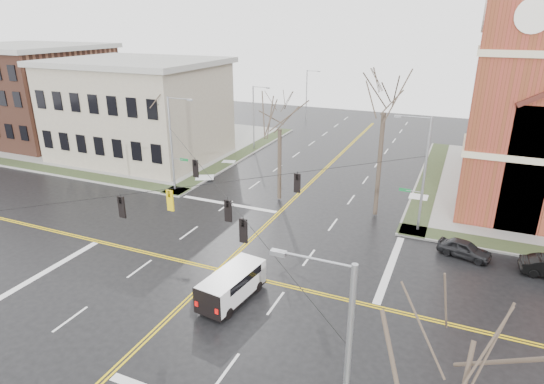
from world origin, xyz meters
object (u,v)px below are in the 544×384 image
at_px(signal_pole_se, 341,377).
at_px(cargo_van, 234,282).
at_px(tree_ne, 384,105).
at_px(tree_nw_far, 165,101).
at_px(streetlight_north_a, 255,115).
at_px(signal_pole_ne, 422,172).
at_px(streetlight_north_b, 307,93).
at_px(parked_car_a, 464,249).
at_px(signal_pole_nw, 173,142).
at_px(tree_nw_near, 280,124).

distance_m(signal_pole_se, cargo_van, 13.18).
bearing_deg(tree_ne, tree_nw_far, 177.58).
xyz_separation_m(streetlight_north_a, tree_ne, (18.43, -14.81, 4.97)).
height_order(signal_pole_ne, streetlight_north_a, signal_pole_ne).
relative_size(signal_pole_ne, streetlight_north_b, 1.12).
relative_size(signal_pole_ne, tree_ne, 0.69).
xyz_separation_m(parked_car_a, tree_ne, (-7.22, 4.67, 8.82)).
xyz_separation_m(signal_pole_nw, tree_nw_far, (-2.37, 2.59, 3.29)).
relative_size(signal_pole_nw, tree_nw_near, 0.92).
bearing_deg(signal_pole_nw, signal_pole_se, -45.45).
height_order(signal_pole_ne, signal_pole_nw, same).
xyz_separation_m(signal_pole_se, tree_ne, (-3.54, 24.69, 4.49)).
distance_m(tree_nw_far, tree_ne, 21.52).
bearing_deg(tree_nw_far, parked_car_a, -11.00).
bearing_deg(signal_pole_se, tree_nw_far, 134.34).
relative_size(cargo_van, parked_car_a, 1.40).
bearing_deg(streetlight_north_a, tree_nw_far, -102.32).
bearing_deg(signal_pole_se, signal_pole_nw, 134.55).
relative_size(streetlight_north_a, tree_nw_near, 0.82).
height_order(parked_car_a, tree_ne, tree_ne).
bearing_deg(signal_pole_ne, streetlight_north_b, 121.05).
height_order(signal_pole_nw, parked_car_a, signal_pole_nw).
bearing_deg(streetlight_north_a, tree_ne, -38.79).
relative_size(signal_pole_ne, tree_nw_far, 0.79).
relative_size(signal_pole_se, tree_nw_far, 0.79).
relative_size(signal_pole_nw, tree_ne, 0.69).
relative_size(signal_pole_nw, signal_pole_se, 1.00).
bearing_deg(tree_ne, cargo_van, -108.62).
height_order(signal_pole_nw, cargo_van, signal_pole_nw).
bearing_deg(parked_car_a, streetlight_north_b, 48.06).
bearing_deg(tree_nw_near, streetlight_north_b, 105.32).
bearing_deg(tree_ne, signal_pole_nw, -174.96).
bearing_deg(streetlight_north_a, signal_pole_ne, -36.90).
distance_m(tree_nw_far, tree_nw_near, 12.62).
relative_size(signal_pole_se, cargo_van, 1.78).
bearing_deg(streetlight_north_a, parked_car_a, -37.22).
height_order(streetlight_north_a, cargo_van, streetlight_north_a).
xyz_separation_m(signal_pole_nw, tree_nw_near, (10.17, 1.81, 2.17)).
xyz_separation_m(signal_pole_se, tree_nw_near, (-12.47, 24.81, 2.17)).
distance_m(signal_pole_nw, streetlight_north_a, 16.52).
relative_size(tree_nw_near, tree_ne, 0.75).
bearing_deg(cargo_van, signal_pole_nw, 141.76).
bearing_deg(parked_car_a, signal_pole_ne, 65.99).
distance_m(signal_pole_nw, tree_ne, 19.69).
relative_size(streetlight_north_a, tree_nw_far, 0.70).
distance_m(tree_nw_near, tree_ne, 9.22).
bearing_deg(tree_nw_far, streetlight_north_b, 84.88).
bearing_deg(tree_nw_near, signal_pole_ne, -8.25).
bearing_deg(signal_pole_nw, tree_nw_near, 10.08).
bearing_deg(cargo_van, parked_car_a, 48.50).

